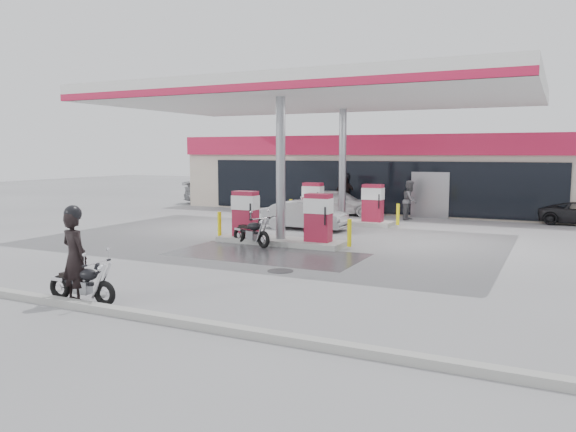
# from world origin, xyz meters

# --- Properties ---
(ground) EXTENTS (90.00, 90.00, 0.00)m
(ground) POSITION_xyz_m (0.00, 0.00, 0.00)
(ground) COLOR gray
(ground) RESTS_ON ground
(wet_patch) EXTENTS (6.00, 3.00, 0.00)m
(wet_patch) POSITION_xyz_m (0.50, 0.00, 0.00)
(wet_patch) COLOR #4C4C4F
(wet_patch) RESTS_ON ground
(drain_cover) EXTENTS (0.70, 0.70, 0.01)m
(drain_cover) POSITION_xyz_m (2.00, -2.00, 0.00)
(drain_cover) COLOR #38383A
(drain_cover) RESTS_ON ground
(kerb) EXTENTS (28.00, 0.25, 0.15)m
(kerb) POSITION_xyz_m (0.00, -7.00, 0.07)
(kerb) COLOR gray
(kerb) RESTS_ON ground
(store_building) EXTENTS (22.00, 8.22, 4.00)m
(store_building) POSITION_xyz_m (0.01, 15.94, 2.01)
(store_building) COLOR beige
(store_building) RESTS_ON ground
(canopy) EXTENTS (16.00, 10.02, 5.51)m
(canopy) POSITION_xyz_m (0.00, 5.00, 5.27)
(canopy) COLOR silver
(canopy) RESTS_ON ground
(pump_island_near) EXTENTS (5.14, 1.30, 1.78)m
(pump_island_near) POSITION_xyz_m (0.00, 2.00, 0.71)
(pump_island_near) COLOR #9E9E99
(pump_island_near) RESTS_ON ground
(pump_island_far) EXTENTS (5.14, 1.30, 1.78)m
(pump_island_far) POSITION_xyz_m (0.00, 8.00, 0.71)
(pump_island_far) COLOR #9E9E99
(pump_island_far) RESTS_ON ground
(main_motorcycle) EXTENTS (1.77, 0.68, 0.91)m
(main_motorcycle) POSITION_xyz_m (-0.29, -6.65, 0.40)
(main_motorcycle) COLOR black
(main_motorcycle) RESTS_ON ground
(biker_main) EXTENTS (0.78, 0.60, 1.93)m
(biker_main) POSITION_xyz_m (-0.48, -6.66, 0.97)
(biker_main) COLOR black
(biker_main) RESTS_ON ground
(parked_motorcycle) EXTENTS (1.81, 1.03, 0.98)m
(parked_motorcycle) POSITION_xyz_m (-0.69, 1.19, 0.44)
(parked_motorcycle) COLOR black
(parked_motorcycle) RESTS_ON ground
(sedan_white) EXTENTS (4.09, 2.31, 1.31)m
(sedan_white) POSITION_xyz_m (-1.37, 11.20, 0.66)
(sedan_white) COLOR silver
(sedan_white) RESTS_ON ground
(attendant) EXTENTS (0.75, 0.93, 1.83)m
(attendant) POSITION_xyz_m (2.32, 10.80, 0.92)
(attendant) COLOR #5A5A5F
(attendant) RESTS_ON ground
(hatchback_silver) EXTENTS (3.58, 1.27, 1.18)m
(hatchback_silver) POSITION_xyz_m (-0.72, 5.60, 0.59)
(hatchback_silver) COLOR gray
(hatchback_silver) RESTS_ON ground
(parked_car_left) EXTENTS (5.10, 3.59, 1.37)m
(parked_car_left) POSITION_xyz_m (-10.00, 14.00, 0.69)
(parked_car_left) COLOR gray
(parked_car_left) RESTS_ON ground
(biker_walking) EXTENTS (1.24, 0.90, 1.96)m
(biker_walking) POSITION_xyz_m (-1.26, 11.80, 0.98)
(biker_walking) COLOR black
(biker_walking) RESTS_ON ground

